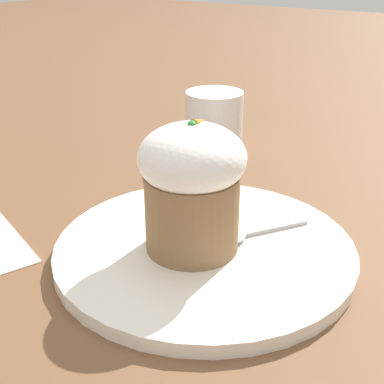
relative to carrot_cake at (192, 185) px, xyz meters
name	(u,v)px	position (x,y,z in m)	size (l,w,h in m)	color
ground_plane	(204,256)	(0.01, -0.01, -0.07)	(4.00, 4.00, 0.00)	brown
dessert_plate	(205,250)	(0.01, -0.01, -0.07)	(0.27, 0.27, 0.01)	white
carrot_cake	(192,185)	(0.00, 0.00, 0.00)	(0.09, 0.09, 0.12)	olive
spoon	(234,234)	(0.03, -0.02, -0.06)	(0.10, 0.08, 0.01)	#B7B7BC
coffee_cup	(215,124)	(0.24, 0.11, -0.03)	(0.10, 0.07, 0.09)	white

